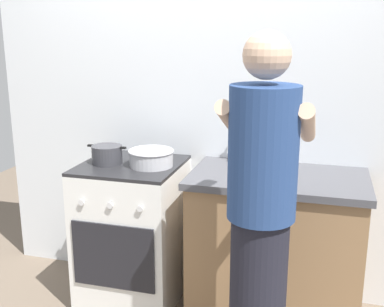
% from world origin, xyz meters
% --- Properties ---
extents(back_wall, '(3.20, 0.10, 2.50)m').
position_xyz_m(back_wall, '(0.20, 0.50, 1.25)').
color(back_wall, silver).
rests_on(back_wall, ground).
extents(countertop, '(1.00, 0.60, 0.90)m').
position_xyz_m(countertop, '(0.55, 0.15, 0.45)').
color(countertop, '#99724C').
rests_on(countertop, ground).
extents(stove_range, '(0.60, 0.62, 0.90)m').
position_xyz_m(stove_range, '(-0.35, 0.15, 0.45)').
color(stove_range, white).
rests_on(stove_range, ground).
extents(pot, '(0.25, 0.19, 0.11)m').
position_xyz_m(pot, '(-0.49, 0.11, 0.96)').
color(pot, '#38383D').
rests_on(pot, stove_range).
extents(mixing_bowl, '(0.28, 0.28, 0.10)m').
position_xyz_m(mixing_bowl, '(-0.21, 0.14, 0.95)').
color(mixing_bowl, '#B7B7BC').
rests_on(mixing_bowl, stove_range).
extents(utensil_crock, '(0.10, 0.10, 0.31)m').
position_xyz_m(utensil_crock, '(0.32, 0.34, 0.99)').
color(utensil_crock, silver).
rests_on(utensil_crock, countertop).
extents(spice_bottle, '(0.04, 0.04, 0.08)m').
position_xyz_m(spice_bottle, '(0.62, 0.17, 0.94)').
color(spice_bottle, silver).
rests_on(spice_bottle, countertop).
extents(person, '(0.41, 0.50, 1.70)m').
position_xyz_m(person, '(0.54, -0.50, 0.86)').
color(person, black).
rests_on(person, ground).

